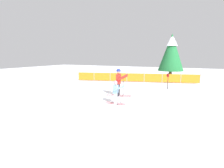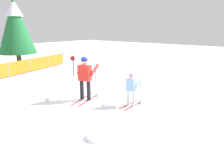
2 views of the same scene
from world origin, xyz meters
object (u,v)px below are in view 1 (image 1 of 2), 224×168
skier_child (116,90)px  trail_marker (168,79)px  skier_adult (119,80)px  conifer_far (171,52)px  safety_fence (135,77)px

skier_child → trail_marker: (1.93, 5.49, 0.03)m
skier_adult → skier_child: skier_adult is taller
conifer_far → trail_marker: bearing=-84.7°
trail_marker → skier_child: bearing=-109.3°
skier_child → trail_marker: 5.82m
skier_adult → conifer_far: bearing=60.6°
skier_adult → skier_child: size_ratio=1.39×
conifer_far → trail_marker: size_ratio=3.90×
skier_adult → conifer_far: size_ratio=0.36×
skier_adult → conifer_far: (2.03, 9.04, 1.93)m
trail_marker → conifer_far: bearing=95.3°
safety_fence → trail_marker: size_ratio=9.31×
safety_fence → conifer_far: 4.80m
skier_child → conifer_far: conifer_far is taller
skier_child → skier_adult: bearing=105.9°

